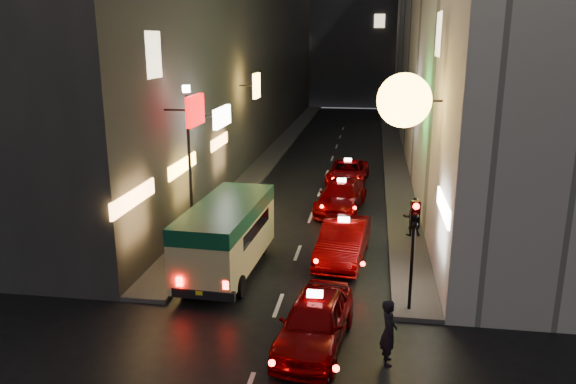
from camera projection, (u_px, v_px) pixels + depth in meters
The scene contains 14 objects.
building_left at pixel (228, 25), 40.60m from camera, with size 7.54×52.17×18.00m.
building_right at pixel (455, 24), 38.29m from camera, with size 8.21×52.00×18.00m.
building_far at pixel (355, 14), 69.43m from camera, with size 30.00×10.00×22.00m, color #313136.
sidewalk_left at pixel (279, 148), 42.43m from camera, with size 1.50×52.00×0.15m, color #464441.
sidewalk_right at pixel (393, 151), 41.20m from camera, with size 1.50×52.00×0.15m, color #464441.
minibus at pixel (227, 230), 19.57m from camera, with size 2.36×6.00×2.54m.
taxi_near at pixel (315, 317), 15.04m from camera, with size 2.72×5.44×1.83m.
taxi_second at pixel (343, 238), 20.92m from camera, with size 2.75×5.67×1.91m.
taxi_third at pixel (341, 194), 27.04m from camera, with size 2.78×5.41×1.82m.
taxi_far at pixel (348, 171), 32.07m from camera, with size 2.28×4.87×1.68m.
pedestrian_crossing at pixel (389, 328), 14.16m from camera, with size 0.66×0.42×1.99m, color black.
pedestrian_sidewalk at pixel (412, 215), 23.11m from camera, with size 0.66×0.42×1.76m, color black.
traffic_light at pixel (414, 231), 16.20m from camera, with size 0.26×0.43×3.50m.
lamp_post at pixel (189, 156), 21.43m from camera, with size 0.28×0.28×6.22m.
Camera 1 is at (2.69, -7.23, 8.05)m, focal length 35.00 mm.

